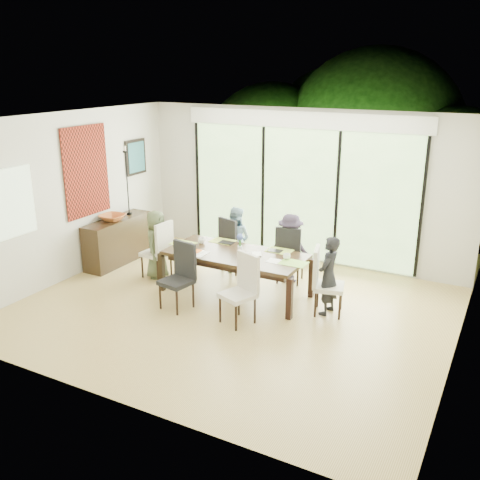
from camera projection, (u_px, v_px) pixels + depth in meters
The scene contains 62 objects.
floor at pixel (232, 311), 7.73m from camera, with size 6.00×5.00×0.01m, color olive.
ceiling at pixel (231, 120), 6.88m from camera, with size 6.00×5.00×0.01m, color white.
wall_back at pixel (300, 186), 9.41m from camera, with size 6.00×0.02×2.70m, color beige.
wall_front at pixel (107, 284), 5.20m from camera, with size 6.00×0.02×2.70m, color beige.
wall_left at pixel (69, 197), 8.65m from camera, with size 0.02×5.00×2.70m, color silver.
wall_right at pixel (467, 256), 5.96m from camera, with size 0.02×5.00×2.70m, color beige.
glass_doors at pixel (299, 195), 9.42m from camera, with size 4.20×0.02×2.30m, color #598C3F.
blinds_header at pixel (301, 120), 9.01m from camera, with size 4.40×0.06×0.28m, color white.
mullion_a at pixel (198, 183), 10.35m from camera, with size 0.05×0.04×2.30m, color black.
mullion_b at pixel (263, 191), 9.73m from camera, with size 0.05×0.04×2.30m, color black.
mullion_c at pixel (337, 199), 9.10m from camera, with size 0.05×0.04×2.30m, color black.
mullion_d at pixel (422, 209), 8.48m from camera, with size 0.05×0.04×2.30m, color black.
side_window at pixel (7, 204), 7.58m from camera, with size 0.02×0.90×1.00m, color #8CAD7F.
deck at pixel (314, 247), 10.59m from camera, with size 6.00×1.80×0.10m, color brown.
rail_top at pixel (329, 208), 11.08m from camera, with size 6.00×0.08×0.06m, color brown.
foliage_left at pixel (271, 153), 12.44m from camera, with size 3.20×3.20×3.20m, color #14380F.
foliage_mid at pixel (373, 140), 11.85m from camera, with size 4.00×4.00×4.00m, color #14380F.
foliage_right at pixel (451, 178), 10.55m from camera, with size 2.80×2.80×2.80m, color #14380F.
foliage_far at pixel (339, 141), 12.94m from camera, with size 3.60×3.60×3.60m, color #14380F.
table_top at pixel (236, 255), 8.11m from camera, with size 2.13×0.97×0.05m, color black.
table_apron at pixel (236, 259), 8.14m from camera, with size 1.95×0.80×0.09m, color black.
table_leg_fl at pixel (162, 272), 8.34m from camera, with size 0.08×0.08×0.61m, color black.
table_leg_fr at pixel (289, 299), 7.37m from camera, with size 0.08×0.08×0.61m, color black.
table_leg_bl at pixel (192, 255), 9.06m from camera, with size 0.08×0.08×0.61m, color black.
table_leg_br at pixel (312, 278), 8.10m from camera, with size 0.08×0.08×0.61m, color black.
chair_left_end at pixel (156, 249), 8.83m from camera, with size 0.41×0.41×0.97m, color beige, non-canonical shape.
chair_right_end at pixel (329, 281), 7.49m from camera, with size 0.41×0.41×0.97m, color silver, non-canonical shape.
chair_far_left at pixel (236, 244), 9.07m from camera, with size 0.41×0.41×0.97m, color black, non-canonical shape.
chair_far_right at pixel (290, 253), 8.63m from camera, with size 0.41×0.41×0.97m, color black, non-canonical shape.
chair_near_left at pixel (176, 277), 7.65m from camera, with size 0.41×0.41×0.97m, color black, non-canonical shape.
chair_near_right at pixel (237, 290), 7.21m from camera, with size 0.41×0.41×0.97m, color beige, non-canonical shape.
person_left_end at pixel (157, 244), 8.79m from camera, with size 0.53×0.34×1.14m, color #4A5538.
person_right_end at pixel (328, 276), 7.47m from camera, with size 0.53×0.34×1.14m, color black.
person_far_left at pixel (235, 239), 9.03m from camera, with size 0.53×0.34×1.14m, color #7799AC.
person_far_right at pixel (290, 248), 8.58m from camera, with size 0.53×0.34×1.14m, color #271F2F.
placemat_left at pixel (183, 243), 8.53m from camera, with size 0.39×0.28×0.01m, color olive.
placemat_right at pixel (294, 263), 7.68m from camera, with size 0.39×0.28×0.01m, color #84BF44.
placemat_far_l at pixel (223, 241), 8.64m from camera, with size 0.39×0.28×0.01m, color #AABD43.
placemat_far_r at pixel (279, 251), 8.19m from camera, with size 0.39×0.28×0.01m, color #94AC3D.
placemat_paper at pixel (194, 253), 8.10m from camera, with size 0.39×0.28×0.01m, color white.
tablet_far_l at pixel (227, 242), 8.55m from camera, with size 0.23×0.16×0.01m, color black.
tablet_far_r at pixel (275, 251), 8.17m from camera, with size 0.21×0.15×0.01m, color black.
papers at pixel (276, 261), 7.75m from camera, with size 0.27×0.19×0.00m, color white.
platter_base at pixel (194, 252), 8.09m from camera, with size 0.23×0.23×0.02m, color white.
platter_snacks at pixel (194, 251), 8.09m from camera, with size 0.18×0.18×0.01m, color orange.
vase at pixel (240, 249), 8.11m from camera, with size 0.07×0.07×0.11m, color silver.
hyacinth_stems at pixel (240, 242), 8.07m from camera, with size 0.04×0.04×0.14m, color #337226.
hyacinth_blooms at pixel (240, 237), 8.05m from camera, with size 0.10×0.10×0.10m, color #4558AD.
laptop at pixel (185, 246), 8.40m from camera, with size 0.29×0.19×0.02m, color silver.
cup_a at pixel (201, 241), 8.53m from camera, with size 0.11×0.11×0.09m, color white.
cup_b at pixel (241, 254), 7.94m from camera, with size 0.09×0.09×0.08m, color white.
cup_c at pixel (287, 257), 7.82m from camera, with size 0.11×0.11×0.09m, color white.
book at pixel (252, 254), 8.03m from camera, with size 0.15×0.20×0.02m, color white.
sideboard at pixel (118, 241), 9.51m from camera, with size 0.40×1.43×0.80m, color black.
bowl at pixel (113, 217), 9.29m from camera, with size 0.43×0.43×0.10m, color #9B4B21.
candlestick_base at pixel (129, 213), 9.68m from camera, with size 0.09×0.09×0.04m, color black.
candlestick_shaft at pixel (127, 183), 9.50m from camera, with size 0.02×0.02×1.12m, color black.
candlestick_pan at pixel (125, 152), 9.33m from camera, with size 0.09×0.09×0.03m, color black.
candle at pixel (125, 149), 9.31m from camera, with size 0.03×0.03×0.09m, color silver.
tapestry at pixel (86, 171), 8.86m from camera, with size 0.02×1.00×1.50m, color maroon.
art_frame at pixel (136, 157), 9.93m from camera, with size 0.03×0.55×0.65m, color black.
art_canvas at pixel (137, 157), 9.92m from camera, with size 0.01×0.45×0.55m, color #1B4E59.
Camera 1 is at (3.40, -6.15, 3.37)m, focal length 40.00 mm.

